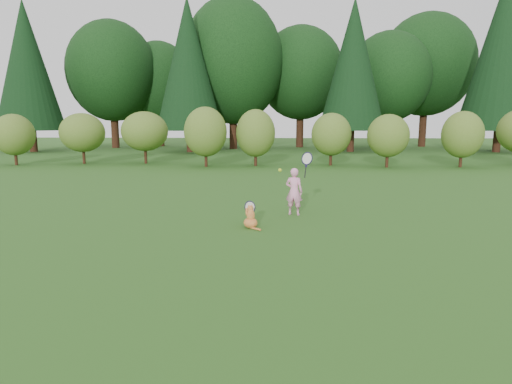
# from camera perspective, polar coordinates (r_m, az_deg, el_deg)

# --- Properties ---
(ground) EXTENTS (100.00, 100.00, 0.00)m
(ground) POSITION_cam_1_polar(r_m,az_deg,el_deg) (7.70, -1.78, -6.10)
(ground) COLOR #1E4A15
(ground) RESTS_ON ground
(shrub_row) EXTENTS (28.00, 3.00, 2.80)m
(shrub_row) POSITION_cam_1_polar(r_m,az_deg,el_deg) (20.42, 1.08, 7.47)
(shrub_row) COLOR #546A21
(shrub_row) RESTS_ON ground
(woodland_backdrop) EXTENTS (48.00, 10.00, 15.00)m
(woodland_backdrop) POSITION_cam_1_polar(r_m,az_deg,el_deg) (30.89, 1.69, 19.44)
(woodland_backdrop) COLOR black
(woodland_backdrop) RESTS_ON ground
(child) EXTENTS (0.64, 0.45, 1.57)m
(child) POSITION_cam_1_polar(r_m,az_deg,el_deg) (9.51, 5.15, 0.22)
(child) COLOR #FF98C9
(child) RESTS_ON ground
(cat) EXTENTS (0.43, 0.66, 0.62)m
(cat) POSITION_cam_1_polar(r_m,az_deg,el_deg) (8.37, -0.74, -3.17)
(cat) COLOR #C94D26
(cat) RESTS_ON ground
(tennis_ball) EXTENTS (0.07, 0.07, 0.07)m
(tennis_ball) POSITION_cam_1_polar(r_m,az_deg,el_deg) (8.41, 3.22, 2.93)
(tennis_ball) COLOR #BECE18
(tennis_ball) RESTS_ON ground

